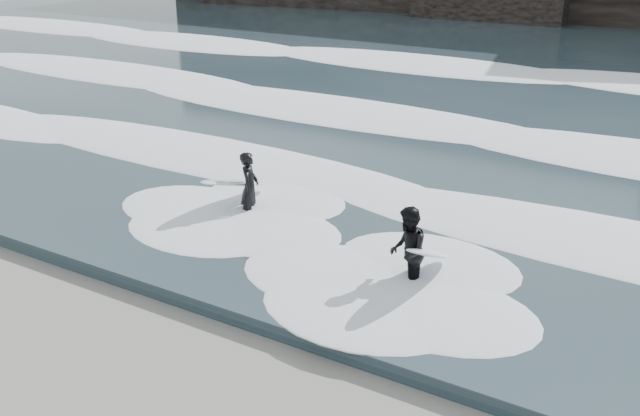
# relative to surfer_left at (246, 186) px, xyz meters

# --- Properties ---
(ground) EXTENTS (120.00, 120.00, 0.00)m
(ground) POSITION_rel_surfer_left_xyz_m (1.96, -6.83, -0.83)
(ground) COLOR #83705A
(ground) RESTS_ON ground
(sea) EXTENTS (90.00, 52.00, 0.30)m
(sea) POSITION_rel_surfer_left_xyz_m (1.96, 22.17, -0.68)
(sea) COLOR #26363E
(sea) RESTS_ON ground
(foam_near) EXTENTS (60.00, 3.20, 0.20)m
(foam_near) POSITION_rel_surfer_left_xyz_m (1.96, 2.17, -0.43)
(foam_near) COLOR white
(foam_near) RESTS_ON sea
(foam_mid) EXTENTS (60.00, 4.00, 0.24)m
(foam_mid) POSITION_rel_surfer_left_xyz_m (1.96, 9.17, -0.41)
(foam_mid) COLOR white
(foam_mid) RESTS_ON sea
(foam_far) EXTENTS (60.00, 4.80, 0.30)m
(foam_far) POSITION_rel_surfer_left_xyz_m (1.96, 18.17, -0.38)
(foam_far) COLOR white
(foam_far) RESTS_ON sea
(surfer_left) EXTENTS (1.09, 2.26, 1.64)m
(surfer_left) POSITION_rel_surfer_left_xyz_m (0.00, 0.00, 0.00)
(surfer_left) COLOR black
(surfer_left) RESTS_ON ground
(surfer_right) EXTENTS (1.20, 1.95, 1.67)m
(surfer_right) POSITION_rel_surfer_left_xyz_m (4.58, -1.25, 0.02)
(surfer_right) COLOR black
(surfer_right) RESTS_ON ground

